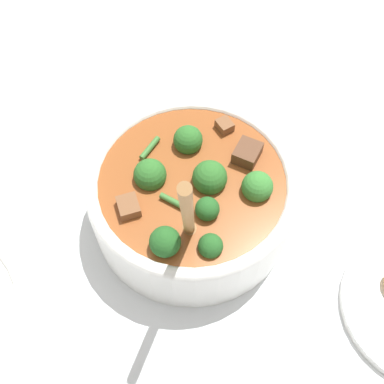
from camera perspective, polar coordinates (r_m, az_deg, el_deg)
ground_plane at (r=0.64m, az=-0.00°, el=-2.72°), size 4.00×4.00×0.00m
stew_bowl at (r=0.60m, az=0.02°, el=-0.32°), size 0.26×0.25×0.26m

